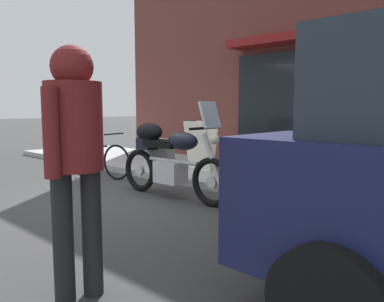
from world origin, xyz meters
name	(u,v)px	position (x,y,z in m)	size (l,w,h in m)	color
ground_plane	(116,196)	(0.00, 0.00, 0.00)	(80.00, 80.00, 0.00)	#383838
touring_motorcycle	(168,156)	(0.63, 0.50, 0.61)	(2.14, 0.65, 1.41)	black
parked_bicycle	(96,158)	(-1.57, 0.69, 0.36)	(1.71, 0.49, 0.92)	black
pedestrian_walking	(74,142)	(2.38, -2.05, 1.10)	(0.50, 0.52, 1.74)	black
sandwich_board_sign	(201,146)	(-0.10, 2.08, 0.60)	(0.55, 0.42, 0.95)	silver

